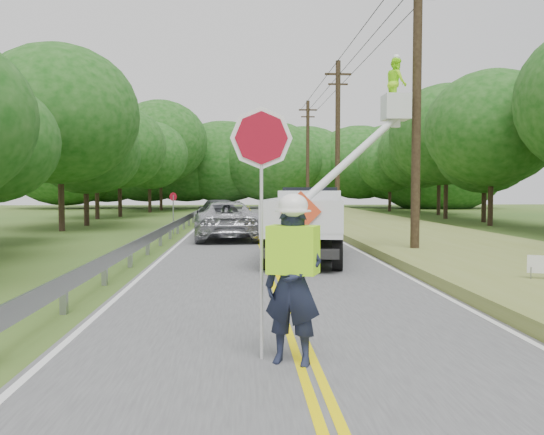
{
  "coord_description": "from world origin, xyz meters",
  "views": [
    {
      "loc": [
        -0.85,
        -9.13,
        2.29
      ],
      "look_at": [
        0.0,
        6.0,
        1.5
      ],
      "focal_mm": 36.22,
      "sensor_mm": 36.0,
      "label": 1
    }
  ],
  "objects": [
    {
      "name": "utility_poles",
      "position": [
        5.0,
        17.02,
        5.27
      ],
      "size": [
        1.6,
        43.3,
        10.0
      ],
      "color": "black",
      "rests_on": "ground"
    },
    {
      "name": "guardrail",
      "position": [
        -4.02,
        14.91,
        0.55
      ],
      "size": [
        0.18,
        48.0,
        0.77
      ],
      "color": "gray",
      "rests_on": "ground"
    },
    {
      "name": "bucket_truck",
      "position": [
        1.67,
        9.43,
        1.52
      ],
      "size": [
        5.1,
        6.99,
        6.6
      ],
      "color": "black",
      "rests_on": "road"
    },
    {
      "name": "yard_sign",
      "position": [
        5.77,
        2.55,
        0.6
      ],
      "size": [
        0.54,
        0.24,
        0.82
      ],
      "color": "white",
      "rests_on": "ground"
    },
    {
      "name": "suv_darkgrey",
      "position": [
        -2.35,
        25.69,
        0.82
      ],
      "size": [
        3.22,
        5.84,
        1.6
      ],
      "primitive_type": "imported",
      "rotation": [
        0.0,
        0.0,
        3.33
      ],
      "color": "#3B3C43",
      "rests_on": "road"
    },
    {
      "name": "ground",
      "position": [
        0.0,
        0.0,
        0.0
      ],
      "size": [
        140.0,
        140.0,
        0.0
      ],
      "primitive_type": "plane",
      "color": "#2C4F1B",
      "rests_on": "ground"
    },
    {
      "name": "treeline_right",
      "position": [
        15.56,
        24.01,
        6.0
      ],
      "size": [
        11.6,
        53.81,
        10.71
      ],
      "color": "#332319",
      "rests_on": "ground"
    },
    {
      "name": "tall_grass_verge",
      "position": [
        7.1,
        14.0,
        0.15
      ],
      "size": [
        7.0,
        96.0,
        0.3
      ],
      "primitive_type": "cube",
      "color": "olive",
      "rests_on": "ground"
    },
    {
      "name": "treeline_horizon",
      "position": [
        1.64,
        55.95,
        5.5
      ],
      "size": [
        58.35,
        14.96,
        12.52
      ],
      "color": "#10440E",
      "rests_on": "ground"
    },
    {
      "name": "suv_silver",
      "position": [
        -1.54,
        15.77,
        0.87
      ],
      "size": [
        3.27,
        6.32,
        1.7
      ],
      "primitive_type": "imported",
      "rotation": [
        0.0,
        0.0,
        3.22
      ],
      "color": "#B0B1B7",
      "rests_on": "road"
    },
    {
      "name": "stop_sign_permanent",
      "position": [
        -4.29,
        18.8,
        1.37
      ],
      "size": [
        0.35,
        0.33,
        2.12
      ],
      "color": "gray",
      "rests_on": "ground"
    },
    {
      "name": "road",
      "position": [
        0.0,
        14.0,
        0.01
      ],
      "size": [
        7.2,
        96.0,
        0.03
      ],
      "color": "#48494B",
      "rests_on": "ground"
    },
    {
      "name": "treeline_left",
      "position": [
        -10.18,
        32.32,
        5.84
      ],
      "size": [
        10.68,
        55.17,
        11.63
      ],
      "color": "#332319",
      "rests_on": "ground"
    },
    {
      "name": "flagger",
      "position": [
        -0.19,
        -2.12,
        1.21
      ],
      "size": [
        1.25,
        0.73,
        3.35
      ],
      "color": "#191E33",
      "rests_on": "road"
    }
  ]
}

